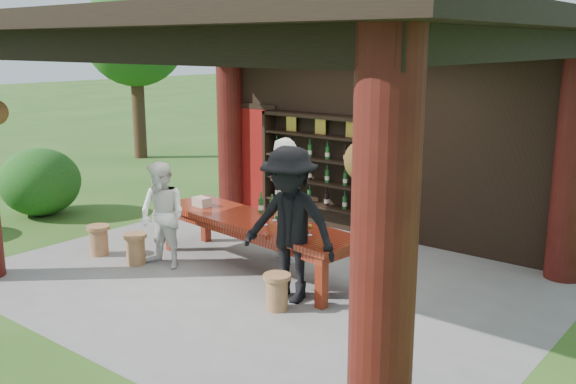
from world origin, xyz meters
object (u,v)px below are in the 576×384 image
Objects in this scene: stool_far_left at (99,239)px; host at (286,199)px; wine_shelf at (318,172)px; napkin_basket at (202,202)px; stool_near_left at (136,248)px; guest_woman at (162,215)px; stool_near_right at (277,291)px; guest_man at (290,225)px; tasting_table at (255,227)px.

host reaches higher than stool_far_left.
stool_far_left is (-1.73, -3.31, -0.76)m from wine_shelf.
stool_far_left is 2.95m from host.
stool_near_left is at bearing -113.01° from napkin_basket.
stool_near_left is at bearing -106.27° from wine_shelf.
host is 1.81m from guest_woman.
stool_near_right is at bearing -22.53° from napkin_basket.
napkin_basket is (0.00, 0.77, 0.05)m from guest_woman.
stool_near_right is 0.29× the size of guest_woman.
guest_woman reaches higher than stool_far_left.
stool_near_right is at bearing 1.72° from stool_far_left.
napkin_basket is at bearing 157.47° from stool_near_right.
stool_near_left is 1.77× the size of napkin_basket.
napkin_basket is (-1.16, -0.60, -0.10)m from host.
stool_far_left is 0.30× the size of guest_woman.
stool_near_right is 0.24× the size of host.
guest_woman reaches higher than stool_near_right.
wine_shelf reaches higher than guest_man.
stool_near_left is at bearing 5.77° from stool_far_left.
stool_near_left is 0.30× the size of guest_woman.
wine_shelf is 3.81m from stool_far_left.
guest_man is at bearing -0.59° from guest_woman.
wine_shelf is at bearing 111.17° from guest_man.
guest_man is (1.07, -0.55, 0.35)m from tasting_table.
stool_near_right is 3.46m from stool_far_left.
napkin_basket is at bearing 156.03° from guest_man.
tasting_table is 1.90× the size of host.
wine_shelf is 1.16× the size of guest_man.
guest_woman is 0.77m from napkin_basket.
stool_near_right is 2.01m from host.
guest_man is 7.54× the size of napkin_basket.
tasting_table is 1.13m from napkin_basket.
tasting_table is 0.71m from host.
wine_shelf is 1.78m from host.
host is 7.08× the size of napkin_basket.
stool_near_left is 0.79m from stool_far_left.
wine_shelf is 1.47× the size of guest_woman.
guest_man is at bearing -27.35° from tasting_table.
stool_far_left is 0.24× the size of guest_man.
napkin_basket is at bearing 84.78° from guest_woman.
napkin_basket is (0.41, 0.96, 0.58)m from stool_near_left.
tasting_table is 1.79× the size of guest_man.
tasting_table is at bearing 31.05° from stool_near_left.
napkin_basket is (1.19, 1.04, 0.58)m from stool_far_left.
host is (-1.10, 1.54, 0.68)m from stool_near_right.
tasting_table is 13.48× the size of napkin_basket.
guest_man is (1.65, -2.87, -0.02)m from wine_shelf.
napkin_basket is at bearing 36.56° from host.
host is (0.05, 0.65, 0.29)m from tasting_table.
stool_far_left is at bearing -178.28° from stool_near_right.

